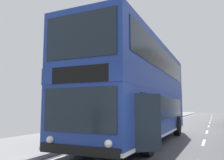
# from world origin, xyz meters

# --- Properties ---
(double_decker_bus_main) EXTENTS (3.21, 10.28, 4.40)m
(double_decker_bus_main) POSITION_xyz_m (-2.67, 6.40, 2.30)
(double_decker_bus_main) COLOR navy
(double_decker_bus_main) RESTS_ON ground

